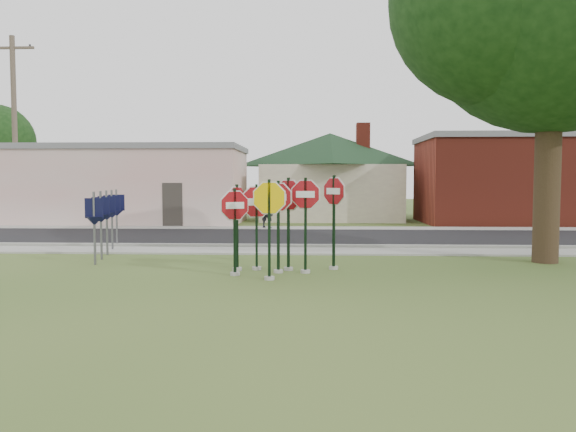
{
  "coord_description": "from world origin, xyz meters",
  "views": [
    {
      "loc": [
        0.95,
        -12.49,
        2.29
      ],
      "look_at": [
        0.31,
        2.0,
        1.38
      ],
      "focal_mm": 35.0,
      "sensor_mm": 36.0,
      "label": 1
    }
  ],
  "objects_px": {
    "stop_sign_yellow": "(269,216)",
    "utility_pole_near": "(15,128)",
    "stop_sign_left": "(235,221)",
    "pedestrian": "(267,208)",
    "stop_sign_center": "(278,215)"
  },
  "relations": [
    {
      "from": "stop_sign_left",
      "to": "pedestrian",
      "type": "relative_size",
      "value": 1.18
    },
    {
      "from": "stop_sign_center",
      "to": "pedestrian",
      "type": "bearing_deg",
      "value": 95.98
    },
    {
      "from": "utility_pole_near",
      "to": "pedestrian",
      "type": "distance_m",
      "value": 13.4
    },
    {
      "from": "stop_sign_center",
      "to": "pedestrian",
      "type": "distance_m",
      "value": 12.84
    },
    {
      "from": "stop_sign_left",
      "to": "pedestrian",
      "type": "height_order",
      "value": "stop_sign_left"
    },
    {
      "from": "stop_sign_left",
      "to": "pedestrian",
      "type": "xyz_separation_m",
      "value": [
        -0.31,
        13.2,
        -0.33
      ]
    },
    {
      "from": "utility_pole_near",
      "to": "pedestrian",
      "type": "bearing_deg",
      "value": -4.7
    },
    {
      "from": "stop_sign_yellow",
      "to": "stop_sign_left",
      "type": "distance_m",
      "value": 1.08
    },
    {
      "from": "pedestrian",
      "to": "stop_sign_left",
      "type": "bearing_deg",
      "value": 114.95
    },
    {
      "from": "pedestrian",
      "to": "stop_sign_center",
      "type": "bearing_deg",
      "value": 119.6
    },
    {
      "from": "stop_sign_center",
      "to": "stop_sign_left",
      "type": "bearing_deg",
      "value": -157.19
    },
    {
      "from": "stop_sign_yellow",
      "to": "utility_pole_near",
      "type": "xyz_separation_m",
      "value": [
        -13.95,
        14.84,
        3.48
      ]
    },
    {
      "from": "stop_sign_center",
      "to": "stop_sign_yellow",
      "type": "relative_size",
      "value": 0.98
    },
    {
      "from": "stop_sign_center",
      "to": "pedestrian",
      "type": "xyz_separation_m",
      "value": [
        -1.34,
        12.76,
        -0.46
      ]
    },
    {
      "from": "stop_sign_yellow",
      "to": "pedestrian",
      "type": "bearing_deg",
      "value": 94.94
    }
  ]
}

